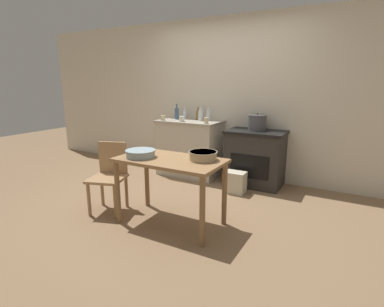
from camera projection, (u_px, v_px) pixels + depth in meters
The scene contains 18 objects.
ground_plane at pixel (177, 205), 3.85m from camera, with size 14.00×14.00×0.00m, color #896B4C.
wall_back at pixel (227, 99), 4.89m from camera, with size 8.00×0.07×2.55m.
counter_cabinet at pixel (190, 148), 5.04m from camera, with size 1.04×0.62×0.93m.
stove at pixel (255, 158), 4.54m from camera, with size 0.86×0.58×0.84m.
work_table at pixel (170, 169), 3.23m from camera, with size 1.16×0.62×0.75m.
chair at pixel (110, 174), 3.64m from camera, with size 0.51×0.51×0.83m.
flour_sack at pixel (235, 182), 4.26m from camera, with size 0.29×0.20×0.31m, color beige.
stock_pot at pixel (257, 122), 4.47m from camera, with size 0.28×0.28×0.26m.
mixing_bowl_large at pixel (140, 153), 3.26m from camera, with size 0.33×0.33×0.08m.
mixing_bowl_small at pixel (203, 155), 3.14m from camera, with size 0.31×0.31×0.09m.
bottle_far_left at pixel (177, 113), 5.07m from camera, with size 0.07×0.07×0.26m.
bottle_left at pixel (184, 114), 5.10m from camera, with size 0.06×0.06×0.21m.
bottle_mid_left at pixel (208, 115), 4.87m from camera, with size 0.06×0.06×0.24m.
bottle_center_left at pixel (201, 115), 4.88m from camera, with size 0.08×0.08×0.23m.
bottle_center at pixel (198, 115), 5.04m from camera, with size 0.07×0.07×0.21m.
cup_center_right at pixel (182, 119), 4.79m from camera, with size 0.09×0.09×0.08m, color silver.
cup_mid_right at pixel (163, 118), 4.94m from camera, with size 0.08×0.08×0.08m, color beige.
cup_right at pixel (206, 121), 4.54m from camera, with size 0.07×0.07×0.09m, color beige.
Camera 1 is at (1.92, -3.03, 1.55)m, focal length 28.00 mm.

